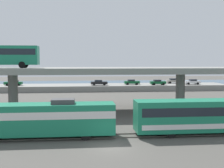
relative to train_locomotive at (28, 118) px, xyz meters
The scene contains 13 objects.
ground_plane 9.54m from the train_locomotive, 25.52° to the right, with size 260.00×260.00×0.00m, color #4C4944.
rail_strip_near 8.68m from the train_locomotive, ahead, with size 110.00×0.12×0.12m, color #59544C.
rail_strip_far 8.68m from the train_locomotive, ahead, with size 110.00×0.12×0.12m, color #59544C.
train_locomotive is the anchor object (origin of this frame).
highway_overpass 18.57m from the train_locomotive, 62.36° to the left, with size 96.00×11.39×7.14m.
pier_parking_lot 51.70m from the train_locomotive, 80.67° to the left, with size 76.84×10.70×1.57m, color gray.
parked_car_0 49.82m from the train_locomotive, 78.22° to the left, with size 4.55×1.93×1.50m.
parked_car_1 51.79m from the train_locomotive, 104.61° to the left, with size 4.70×1.96×1.50m.
parked_car_2 53.61m from the train_locomotive, 68.65° to the left, with size 4.29×1.93×1.50m.
parked_car_4 55.19m from the train_locomotive, 61.13° to the left, with size 4.31×1.95×1.50m.
parked_car_5 61.48m from the train_locomotive, 53.08° to the left, with size 4.39×1.84×1.50m.
parked_car_7 62.96m from the train_locomotive, 58.43° to the left, with size 4.68×1.85×1.50m.
harbor_water 74.50m from the train_locomotive, 83.54° to the left, with size 140.00×36.00×0.01m, color #2D5170.
Camera 1 is at (-2.60, -26.86, 8.16)m, focal length 46.52 mm.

